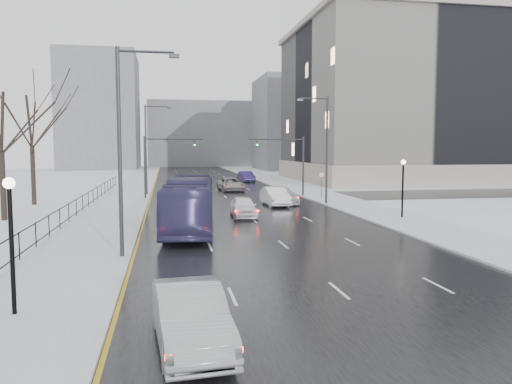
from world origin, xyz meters
TOP-DOWN VIEW (x-y plane):
  - road at (0.00, 60.00)m, footprint 16.00×150.00m
  - cross_road at (0.00, 48.00)m, footprint 130.00×10.00m
  - sidewalk_left at (-10.50, 60.00)m, footprint 5.00×150.00m
  - sidewalk_right at (10.50, 60.00)m, footprint 5.00×150.00m
  - park_strip at (-20.00, 60.00)m, footprint 14.00×150.00m
  - tree_park_d at (-17.80, 34.00)m, footprint 8.75×8.75m
  - tree_park_e at (-18.20, 44.00)m, footprint 9.45×9.45m
  - iron_fence at (-13.00, 30.00)m, footprint 0.06×70.00m
  - streetlight_r_mid at (8.17, 40.00)m, footprint 2.95×0.25m
  - streetlight_l_near at (-8.17, 20.00)m, footprint 2.95×0.25m
  - streetlight_l_far at (-8.17, 52.00)m, footprint 2.95×0.25m
  - lamppost_l at (-11.00, 12.00)m, footprint 0.36×0.36m
  - lamppost_r_mid at (11.00, 30.00)m, footprint 0.36×0.36m
  - mast_signal_right at (7.33, 48.00)m, footprint 6.10×0.33m
  - mast_signal_left at (-7.33, 48.00)m, footprint 6.10×0.33m
  - no_uturn_sign at (9.20, 44.00)m, footprint 0.60×0.06m
  - civic_building at (35.00, 72.00)m, footprint 41.00×31.00m
  - bldg_far_right at (28.00, 115.00)m, footprint 24.00×20.00m
  - bldg_far_left at (-22.00, 125.00)m, footprint 18.00×22.00m
  - bldg_far_center at (4.00, 140.00)m, footprint 30.00×18.00m
  - sedan_left_near at (-5.69, 8.74)m, footprint 2.18×5.14m
  - bus at (-4.80, 27.67)m, footprint 3.99×12.48m
  - sedan_center_near at (-0.50, 33.01)m, footprint 2.03×4.70m
  - sedan_right_near at (3.50, 39.89)m, footprint 1.98×5.22m
  - sedan_right_cross at (1.52, 56.03)m, footprint 3.10×5.97m
  - sedan_right_far at (4.50, 41.35)m, footprint 2.50×5.41m
  - sedan_center_far at (-3.50, 58.97)m, footprint 2.03×4.19m
  - sedan_right_distant at (5.83, 70.91)m, footprint 2.22×5.19m

SIDE VIEW (x-z plane):
  - tree_park_d at x=-17.80m, z-range -6.25..6.25m
  - tree_park_e at x=-18.20m, z-range -6.75..6.75m
  - road at x=0.00m, z-range 0.00..0.04m
  - cross_road at x=0.00m, z-range 0.00..0.04m
  - park_strip at x=-20.00m, z-range 0.00..0.12m
  - sidewalk_left at x=-10.50m, z-range 0.00..0.16m
  - sidewalk_right at x=10.50m, z-range 0.00..0.16m
  - sedan_center_far at x=-3.50m, z-range 0.04..1.42m
  - sedan_right_far at x=4.50m, z-range 0.04..1.57m
  - sedan_center_near at x=-0.50m, z-range 0.04..1.62m
  - sedan_right_cross at x=1.52m, z-range 0.04..1.65m
  - sedan_left_near at x=-5.69m, z-range 0.04..1.69m
  - sedan_right_distant at x=5.83m, z-range 0.04..1.70m
  - sedan_right_near at x=3.50m, z-range 0.04..1.74m
  - iron_fence at x=-13.00m, z-range 0.26..1.56m
  - bus at x=-4.80m, z-range 0.04..3.46m
  - no_uturn_sign at x=9.20m, z-range 0.95..3.65m
  - lamppost_l at x=-11.00m, z-range 0.80..5.08m
  - lamppost_r_mid at x=11.00m, z-range 0.80..5.08m
  - mast_signal_right at x=7.33m, z-range 0.86..7.36m
  - mast_signal_left at x=-7.33m, z-range 0.86..7.36m
  - streetlight_r_mid at x=8.17m, z-range 0.62..10.62m
  - streetlight_l_near at x=-8.17m, z-range 0.62..10.62m
  - streetlight_l_far at x=-8.17m, z-range 0.62..10.62m
  - bldg_far_center at x=4.00m, z-range 0.00..18.00m
  - bldg_far_right at x=28.00m, z-range 0.00..22.00m
  - civic_building at x=35.00m, z-range -1.19..23.61m
  - bldg_far_left at x=-22.00m, z-range 0.00..28.00m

